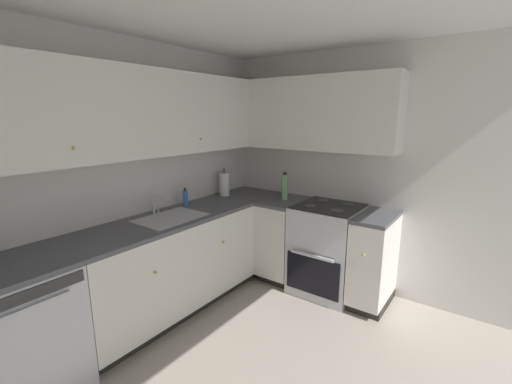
{
  "coord_description": "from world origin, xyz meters",
  "views": [
    {
      "loc": [
        -1.42,
        -1.04,
        1.77
      ],
      "look_at": [
        0.99,
        0.72,
        1.1
      ],
      "focal_mm": 23.65,
      "sensor_mm": 36.0,
      "label": 1
    }
  ],
  "objects_px": {
    "dishwasher": "(22,333)",
    "oil_bottle": "(285,187)",
    "paper_towel_roll": "(224,184)",
    "soap_bottle": "(185,198)",
    "oven_range": "(327,248)"
  },
  "relations": [
    {
      "from": "dishwasher",
      "to": "oil_bottle",
      "type": "relative_size",
      "value": 2.91
    },
    {
      "from": "paper_towel_roll",
      "to": "oil_bottle",
      "type": "xyz_separation_m",
      "value": [
        0.23,
        -0.65,
        0.01
      ]
    },
    {
      "from": "dishwasher",
      "to": "paper_towel_roll",
      "type": "height_order",
      "value": "paper_towel_roll"
    },
    {
      "from": "dishwasher",
      "to": "oil_bottle",
      "type": "bearing_deg",
      "value": -11.7
    },
    {
      "from": "soap_bottle",
      "to": "oven_range",
      "type": "bearing_deg",
      "value": -55.43
    },
    {
      "from": "soap_bottle",
      "to": "oil_bottle",
      "type": "distance_m",
      "value": 1.04
    },
    {
      "from": "dishwasher",
      "to": "soap_bottle",
      "type": "xyz_separation_m",
      "value": [
        1.57,
        0.18,
        0.54
      ]
    },
    {
      "from": "oven_range",
      "to": "oil_bottle",
      "type": "relative_size",
      "value": 3.53
    },
    {
      "from": "oven_range",
      "to": "paper_towel_roll",
      "type": "distance_m",
      "value": 1.31
    },
    {
      "from": "oven_range",
      "to": "oil_bottle",
      "type": "distance_m",
      "value": 0.77
    },
    {
      "from": "dishwasher",
      "to": "oven_range",
      "type": "height_order",
      "value": "oven_range"
    },
    {
      "from": "oil_bottle",
      "to": "soap_bottle",
      "type": "bearing_deg",
      "value": 139.84
    },
    {
      "from": "oven_range",
      "to": "soap_bottle",
      "type": "xyz_separation_m",
      "value": [
        -0.81,
        1.18,
        0.52
      ]
    },
    {
      "from": "oven_range",
      "to": "soap_bottle",
      "type": "relative_size",
      "value": 5.78
    },
    {
      "from": "soap_bottle",
      "to": "dishwasher",
      "type": "bearing_deg",
      "value": -173.43
    }
  ]
}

